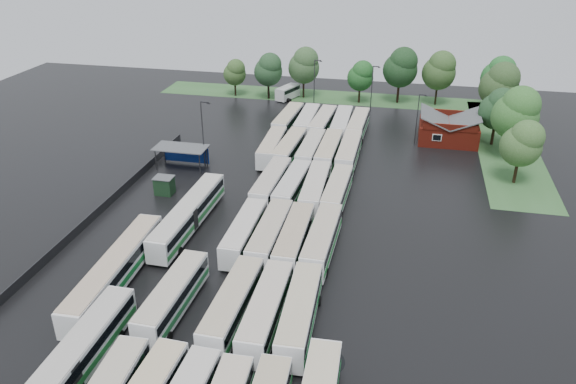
# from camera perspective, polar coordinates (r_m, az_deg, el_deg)

# --- Properties ---
(ground) EXTENTS (160.00, 160.00, 0.00)m
(ground) POSITION_cam_1_polar(r_m,az_deg,el_deg) (66.89, -3.91, -6.23)
(ground) COLOR black
(ground) RESTS_ON ground
(brick_building) EXTENTS (10.07, 8.60, 5.39)m
(brick_building) POSITION_cam_1_polar(r_m,az_deg,el_deg) (102.79, 15.96, 5.96)
(brick_building) COLOR maroon
(brick_building) RESTS_ON ground
(wash_shed) EXTENTS (8.20, 4.20, 3.58)m
(wash_shed) POSITION_cam_1_polar(r_m,az_deg,el_deg) (89.40, -10.72, 4.25)
(wash_shed) COLOR #2D2D30
(wash_shed) RESTS_ON ground
(utility_hut) EXTENTS (2.70, 2.20, 2.62)m
(utility_hut) POSITION_cam_1_polar(r_m,az_deg,el_deg) (81.83, -12.45, 0.66)
(utility_hut) COLOR black
(utility_hut) RESTS_ON ground
(grass_strip_north) EXTENTS (80.00, 10.00, 0.01)m
(grass_strip_north) POSITION_cam_1_polar(r_m,az_deg,el_deg) (124.89, 5.30, 9.53)
(grass_strip_north) COLOR #356430
(grass_strip_north) RESTS_ON ground
(grass_strip_east) EXTENTS (10.00, 50.00, 0.01)m
(grass_strip_east) POSITION_cam_1_polar(r_m,az_deg,el_deg) (104.65, 21.29, 4.42)
(grass_strip_east) COLOR #356430
(grass_strip_east) RESTS_ON ground
(west_fence) EXTENTS (0.10, 50.00, 1.20)m
(west_fence) POSITION_cam_1_polar(r_m,az_deg,el_deg) (81.15, -17.57, -0.79)
(west_fence) COLOR #2D2D30
(west_fence) RESTS_ON ground
(bus_r1c0) EXTENTS (3.03, 12.72, 3.52)m
(bus_r1c0) POSITION_cam_1_polar(r_m,az_deg,el_deg) (57.77, -11.63, -10.36)
(bus_r1c0) COLOR white
(bus_r1c0) RESTS_ON ground
(bus_r1c2) EXTENTS (2.99, 13.00, 3.61)m
(bus_r1c2) POSITION_cam_1_polar(r_m,az_deg,el_deg) (55.74, -5.64, -11.35)
(bus_r1c2) COLOR white
(bus_r1c2) RESTS_ON ground
(bus_r1c3) EXTENTS (2.91, 12.97, 3.60)m
(bus_r1c3) POSITION_cam_1_polar(r_m,az_deg,el_deg) (54.89, -2.23, -11.92)
(bus_r1c3) COLOR white
(bus_r1c3) RESTS_ON ground
(bus_r1c4) EXTENTS (3.31, 13.06, 3.60)m
(bus_r1c4) POSITION_cam_1_polar(r_m,az_deg,el_deg) (54.52, 1.21, -12.20)
(bus_r1c4) COLOR white
(bus_r1c4) RESTS_ON ground
(bus_r2c1) EXTENTS (2.74, 12.47, 3.47)m
(bus_r2c1) POSITION_cam_1_polar(r_m,az_deg,el_deg) (67.30, -4.46, -4.12)
(bus_r2c1) COLOR white
(bus_r2c1) RESTS_ON ground
(bus_r2c2) EXTENTS (2.78, 12.98, 3.61)m
(bus_r2c2) POSITION_cam_1_polar(r_m,az_deg,el_deg) (66.52, -1.82, -4.36)
(bus_r2c2) COLOR white
(bus_r2c2) RESTS_ON ground
(bus_r2c3) EXTENTS (2.90, 12.89, 3.58)m
(bus_r2c3) POSITION_cam_1_polar(r_m,az_deg,el_deg) (65.75, 0.63, -4.77)
(bus_r2c3) COLOR white
(bus_r2c3) RESTS_ON ground
(bus_r2c4) EXTENTS (2.99, 13.17, 3.65)m
(bus_r2c4) POSITION_cam_1_polar(r_m,az_deg,el_deg) (65.48, 3.46, -4.92)
(bus_r2c4) COLOR white
(bus_r2c4) RESTS_ON ground
(bus_r3c1) EXTENTS (3.08, 12.96, 3.59)m
(bus_r3c1) POSITION_cam_1_polar(r_m,az_deg,el_deg) (78.88, -1.73, 0.83)
(bus_r3c1) COLOR white
(bus_r3c1) RESTS_ON ground
(bus_r3c2) EXTENTS (3.19, 12.60, 3.48)m
(bus_r3c2) POSITION_cam_1_polar(r_m,az_deg,el_deg) (78.23, 0.43, 0.57)
(bus_r3c2) COLOR white
(bus_r3c2) RESTS_ON ground
(bus_r3c3) EXTENTS (3.16, 13.12, 3.63)m
(bus_r3c3) POSITION_cam_1_polar(r_m,az_deg,el_deg) (77.34, 2.78, 0.29)
(bus_r3c3) COLOR white
(bus_r3c3) RESTS_ON ground
(bus_r3c4) EXTENTS (2.91, 12.46, 3.45)m
(bus_r3c4) POSITION_cam_1_polar(r_m,az_deg,el_deg) (77.11, 5.00, 0.04)
(bus_r3c4) COLOR white
(bus_r3c4) RESTS_ON ground
(bus_r4c0) EXTENTS (3.05, 12.52, 3.46)m
(bus_r4c0) POSITION_cam_1_polar(r_m,az_deg,el_deg) (91.68, -1.65, 4.55)
(bus_r4c0) COLOR white
(bus_r4c0) RESTS_ON ground
(bus_r4c1) EXTENTS (3.28, 12.82, 3.54)m
(bus_r4c1) POSITION_cam_1_polar(r_m,az_deg,el_deg) (91.05, 0.18, 4.43)
(bus_r4c1) COLOR white
(bus_r4c1) RESTS_ON ground
(bus_r4c2) EXTENTS (2.84, 12.63, 3.51)m
(bus_r4c2) POSITION_cam_1_polar(r_m,az_deg,el_deg) (90.50, 2.32, 4.26)
(bus_r4c2) COLOR white
(bus_r4c2) RESTS_ON ground
(bus_r4c3) EXTENTS (2.87, 12.98, 3.61)m
(bus_r4c3) POSITION_cam_1_polar(r_m,az_deg,el_deg) (90.09, 4.18, 4.14)
(bus_r4c3) COLOR white
(bus_r4c3) RESTS_ON ground
(bus_r4c4) EXTENTS (2.84, 13.14, 3.66)m
(bus_r4c4) POSITION_cam_1_polar(r_m,az_deg,el_deg) (89.71, 6.20, 3.97)
(bus_r4c4) COLOR white
(bus_r4c4) RESTS_ON ground
(bus_r5c0) EXTENTS (3.35, 13.07, 3.61)m
(bus_r5c0) POSITION_cam_1_polar(r_m,az_deg,el_deg) (103.92, 0.01, 7.29)
(bus_r5c0) COLOR white
(bus_r5c0) RESTS_ON ground
(bus_r5c1) EXTENTS (2.80, 12.87, 3.58)m
(bus_r5c1) POSITION_cam_1_polar(r_m,az_deg,el_deg) (103.34, 1.95, 7.15)
(bus_r5c1) COLOR white
(bus_r5c1) RESTS_ON ground
(bus_r5c2) EXTENTS (3.30, 12.96, 3.58)m
(bus_r5c2) POSITION_cam_1_polar(r_m,az_deg,el_deg) (102.64, 3.57, 6.98)
(bus_r5c2) COLOR white
(bus_r5c2) RESTS_ON ground
(bus_r5c3) EXTENTS (2.97, 13.05, 3.62)m
(bus_r5c3) POSITION_cam_1_polar(r_m,az_deg,el_deg) (102.34, 5.46, 6.87)
(bus_r5c3) COLOR white
(bus_r5c3) RESTS_ON ground
(bus_r5c4) EXTENTS (3.01, 12.66, 3.51)m
(bus_r5c4) POSITION_cam_1_polar(r_m,az_deg,el_deg) (102.17, 7.12, 6.71)
(bus_r5c4) COLOR white
(bus_r5c4) RESTS_ON ground
(artic_bus_west_a) EXTENTS (2.74, 19.07, 3.54)m
(artic_bus_west_a) POSITION_cam_1_polar(r_m,az_deg,el_deg) (52.46, -21.32, -16.28)
(artic_bus_west_a) COLOR white
(artic_bus_west_a) RESTS_ON ground
(artic_bus_west_b) EXTENTS (3.11, 19.16, 3.54)m
(artic_bus_west_b) POSITION_cam_1_polar(r_m,az_deg,el_deg) (71.96, -10.06, -2.27)
(artic_bus_west_b) COLOR white
(artic_bus_west_b) RESTS_ON ground
(artic_bus_west_c) EXTENTS (3.36, 19.49, 3.60)m
(artic_bus_west_c) POSITION_cam_1_polar(r_m,az_deg,el_deg) (63.01, -17.11, -7.59)
(artic_bus_west_c) COLOR white
(artic_bus_west_c) RESTS_ON ground
(minibus) EXTENTS (4.48, 6.80, 2.79)m
(minibus) POSITION_cam_1_polar(r_m,az_deg,el_deg) (123.03, -0.04, 10.13)
(minibus) COLOR silver
(minibus) RESTS_ON ground
(tree_north_0) EXTENTS (4.92, 4.92, 8.15)m
(tree_north_0) POSITION_cam_1_polar(r_m,az_deg,el_deg) (124.99, -5.40, 12.03)
(tree_north_0) COLOR black
(tree_north_0) RESTS_ON ground
(tree_north_1) EXTENTS (6.05, 6.05, 10.02)m
(tree_north_1) POSITION_cam_1_polar(r_m,az_deg,el_deg) (121.96, -1.96, 12.35)
(tree_north_1) COLOR black
(tree_north_1) RESTS_ON ground
(tree_north_2) EXTENTS (6.68, 6.68, 11.06)m
(tree_north_2) POSITION_cam_1_polar(r_m,az_deg,el_deg) (122.69, 1.68, 12.77)
(tree_north_2) COLOR black
(tree_north_2) RESTS_ON ground
(tree_north_3) EXTENTS (5.46, 5.46, 9.05)m
(tree_north_3) POSITION_cam_1_polar(r_m,az_deg,el_deg) (120.30, 7.44, 11.65)
(tree_north_3) COLOR black
(tree_north_3) RESTS_ON ground
(tree_north_4) EXTENTS (7.14, 7.14, 11.83)m
(tree_north_4) POSITION_cam_1_polar(r_m,az_deg,el_deg) (121.13, 11.43, 12.33)
(tree_north_4) COLOR black
(tree_north_4) RESTS_ON ground
(tree_north_5) EXTENTS (6.87, 6.87, 11.37)m
(tree_north_5) POSITION_cam_1_polar(r_m,az_deg,el_deg) (121.63, 15.17, 11.86)
(tree_north_5) COLOR black
(tree_north_5) RESTS_ON ground
(tree_north_6) EXTENTS (6.72, 6.72, 11.13)m
(tree_north_6) POSITION_cam_1_polar(r_m,az_deg,el_deg) (121.69, 20.65, 11.02)
(tree_north_6) COLOR black
(tree_north_6) RESTS_ON ground
(tree_east_0) EXTENTS (5.99, 5.99, 9.92)m
(tree_east_0) POSITION_cam_1_polar(r_m,az_deg,el_deg) (87.98, 22.76, 4.61)
(tree_east_0) COLOR black
(tree_east_0) RESTS_ON ground
(tree_east_1) EXTENTS (7.40, 7.40, 12.25)m
(tree_east_1) POSITION_cam_1_polar(r_m,az_deg,el_deg) (96.51, 22.24, 7.48)
(tree_east_1) COLOR black
(tree_east_1) RESTS_ON ground
(tree_east_2) EXTENTS (6.15, 6.15, 10.18)m
(tree_east_2) POSITION_cam_1_polar(r_m,az_deg,el_deg) (102.15, 20.63, 7.94)
(tree_east_2) COLOR black
(tree_east_2) RESTS_ON ground
(tree_east_3) EXTENTS (7.24, 7.24, 11.99)m
(tree_east_3) POSITION_cam_1_polar(r_m,az_deg,el_deg) (112.74, 20.77, 10.17)
(tree_east_3) COLOR black
(tree_east_3) RESTS_ON ground
(tree_east_4) EXTENTS (5.81, 5.79, 9.59)m
(tree_east_4) POSITION_cam_1_polar(r_m,az_deg,el_deg) (119.91, 20.78, 10.30)
(tree_east_4) COLOR #382617
(tree_east_4) RESTS_ON ground
(lamp_post_ne) EXTENTS (1.39, 0.27, 9.05)m
(lamp_post_ne) POSITION_cam_1_polar(r_m,az_deg,el_deg) (98.63, 13.07, 7.54)
(lamp_post_ne) COLOR #2D2D30
(lamp_post_ne) RESTS_ON ground
(lamp_post_nw) EXTENTS (1.64, 0.32, 10.62)m
(lamp_post_nw) POSITION_cam_1_polar(r_m,az_deg,el_deg) (88.31, -8.59, 6.35)
(lamp_post_nw) COLOR #2D2D30
(lamp_post_nw) RESTS_ON ground
(lamp_post_back_w) EXTENTS (1.56, 0.30, 10.12)m
(lamp_post_back_w) POSITION_cam_1_polar(r_m,az_deg,el_deg) (115.28, 2.76, 11.22)
(lamp_post_back_w) COLOR #2D2D30
(lamp_post_back_w) RESTS_ON ground
(lamp_post_back_e) EXTENTS (1.46, 0.28, 9.47)m
(lamp_post_back_e) POSITION_cam_1_polar(r_m,az_deg,el_deg) (114.25, 8.59, 10.62)
(lamp_post_back_e) COLOR #2D2D30
(lamp_post_back_e) RESTS_ON ground
(puddle_0) EXTENTS (4.86, 4.86, 0.01)m
(puddle_0) POSITION_cam_1_polar(r_m,az_deg,el_deg) (52.59, -9.93, -17.28)
(puddle_0) COLOR black
(puddle_0) RESTS_ON ground
(puddle_2) EXTENTS (5.48, 5.48, 0.01)m
(puddle_2) POSITION_cam_1_polar(r_m,az_deg,el_deg) (72.52, -11.49, -3.95)
(puddle_2) COLOR black
(puddle_2) RESTS_ON ground
(puddle_3) EXTENTS (4.54, 4.54, 0.01)m
(puddle_3) POSITION_cam_1_polar(r_m,az_deg,el_deg) (66.55, -1.36, -6.35)
(puddle_3) COLOR black
(puddle_3) RESTS_ON ground
(puddle_4) EXTENTS (3.84, 3.84, 0.01)m
(puddle_4) POSITION_cam_1_polar(r_m,az_deg,el_deg) (52.63, 3.65, -16.81)
(puddle_4) COLOR black
(puddle_4) RESTS_ON ground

